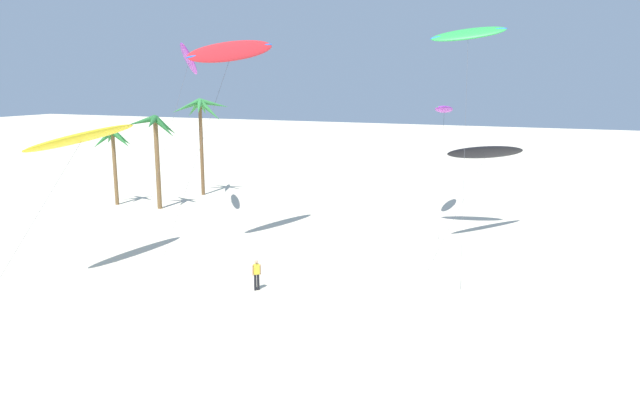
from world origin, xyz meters
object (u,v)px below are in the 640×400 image
Objects in this scene: flying_kite_0 at (189,60)px; flying_kite_4 at (232,51)px; flying_kite_6 at (83,137)px; flying_kite_2 at (444,109)px; palm_tree_0 at (113,143)px; person_foreground_walker at (257,273)px; palm_tree_1 at (200,113)px; palm_tree_2 at (156,134)px; flying_kite_5 at (487,152)px; flying_kite_3 at (468,34)px.

flying_kite_0 reaches higher than flying_kite_4.
flying_kite_6 is (-5.13, -7.94, -4.97)m from flying_kite_4.
flying_kite_4 reaches higher than flying_kite_2.
palm_tree_0 reaches higher than person_foreground_walker.
palm_tree_1 is 23.46m from flying_kite_6.
palm_tree_2 is 0.57× the size of flying_kite_0.
flying_kite_6 is at bearing -140.53° from flying_kite_5.
palm_tree_0 is at bearing -178.80° from palm_tree_2.
palm_tree_0 is at bearing -166.21° from flying_kite_2.
person_foreground_walker is (-9.55, -15.90, -5.15)m from flying_kite_5.
flying_kite_3 is 8.14m from flying_kite_5.
palm_tree_2 is 0.75× the size of flying_kite_2.
person_foreground_walker is (10.59, 0.68, -6.89)m from flying_kite_6.
palm_tree_0 is 27.09m from person_foreground_walker.
flying_kite_3 is at bearing 59.99° from person_foreground_walker.
palm_tree_0 is at bearing 127.19° from flying_kite_6.
flying_kite_5 is at bearing 2.28° from palm_tree_2.
flying_kite_4 is 1.04× the size of flying_kite_6.
flying_kite_3 reaches higher than person_foreground_walker.
flying_kite_6 is at bearing -125.74° from flying_kite_2.
palm_tree_1 is 5.54× the size of person_foreground_walker.
palm_tree_2 reaches higher than palm_tree_0.
flying_kite_6 is (11.69, -15.40, 2.29)m from palm_tree_0.
flying_kite_2 is 18.36m from flying_kite_4.
flying_kite_3 is (21.24, 0.64, 1.36)m from flying_kite_0.
flying_kite_4 is 1.08× the size of flying_kite_5.
person_foreground_walker is at bearing -50.61° from palm_tree_1.
palm_tree_1 reaches higher than flying_kite_6.
palm_tree_2 is at bearing -163.84° from flying_kite_2.
flying_kite_4 is at bearing 57.13° from flying_kite_6.
person_foreground_walker is at bearing -120.01° from flying_kite_3.
flying_kite_0 reaches higher than palm_tree_2.
flying_kite_5 is at bearing 6.06° from flying_kite_0.
palm_tree_2 is at bearing -89.38° from palm_tree_1.
flying_kite_4 is (-13.62, -6.88, -1.11)m from flying_kite_3.
flying_kite_5 is (27.33, -5.75, -1.83)m from palm_tree_1.
flying_kite_0 is at bearing 134.11° from person_foreground_walker.
flying_kite_6 is (2.49, -14.18, -4.72)m from flying_kite_0.
flying_kite_4 reaches higher than palm_tree_2.
flying_kite_3 is at bearing -1.10° from palm_tree_0.
flying_kite_4 is 8.34× the size of person_foreground_walker.
flying_kite_2 is (18.46, 8.01, -3.84)m from flying_kite_0.
flying_kite_3 reaches higher than flying_kite_6.
flying_kite_3 reaches higher than palm_tree_1.
flying_kite_6 is (-20.13, -16.58, 1.74)m from flying_kite_5.
palm_tree_1 is at bearing 179.64° from flying_kite_2.
flying_kite_3 is 1.13× the size of flying_kite_5.
person_foreground_walker is (17.78, -21.65, -6.98)m from palm_tree_1.
flying_kite_6 is at bearing -65.33° from palm_tree_2.
flying_kite_0 is 1.01× the size of flying_kite_4.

